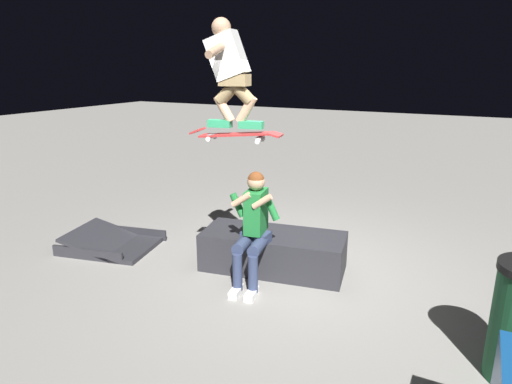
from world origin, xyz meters
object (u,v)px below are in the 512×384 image
object	(u,v)px
skateboard	(235,135)
kicker_ramp	(112,244)
skater_airborne	(230,69)
person_sitting_on_ledge	(253,224)
ledge_box_main	(273,251)

from	to	relation	value
skateboard	kicker_ramp	distance (m)	2.62
kicker_ramp	skateboard	bearing A→B (deg)	179.28
skater_airborne	kicker_ramp	size ratio (longest dim) A/B	0.86
skater_airborne	person_sitting_on_ledge	bearing A→B (deg)	-171.76
ledge_box_main	person_sitting_on_ledge	distance (m)	0.65
person_sitting_on_ledge	skater_airborne	xyz separation A→B (m)	(0.26, 0.04, 1.69)
ledge_box_main	skater_airborne	bearing A→B (deg)	56.03
kicker_ramp	ledge_box_main	bearing A→B (deg)	-169.32
ledge_box_main	skateboard	world-z (taller)	skateboard
person_sitting_on_ledge	skater_airborne	size ratio (longest dim) A/B	1.17
ledge_box_main	skater_airborne	size ratio (longest dim) A/B	1.55
ledge_box_main	kicker_ramp	size ratio (longest dim) A/B	1.33
person_sitting_on_ledge	ledge_box_main	bearing A→B (deg)	-97.47
person_sitting_on_ledge	skateboard	world-z (taller)	skateboard
ledge_box_main	skater_airborne	xyz separation A→B (m)	(0.31, 0.46, 2.18)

